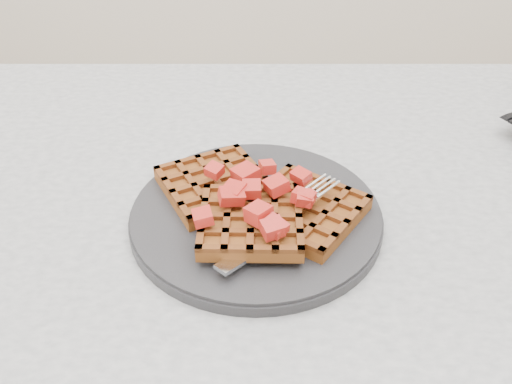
# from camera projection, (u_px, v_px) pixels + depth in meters

# --- Properties ---
(table) EXTENTS (1.20, 0.80, 0.75)m
(table) POSITION_uv_depth(u_px,v_px,m) (383.00, 288.00, 0.70)
(table) COLOR beige
(table) RESTS_ON ground
(plate) EXTENTS (0.27, 0.27, 0.02)m
(plate) POSITION_uv_depth(u_px,v_px,m) (256.00, 216.00, 0.61)
(plate) COLOR #252528
(plate) RESTS_ON table
(waffles) EXTENTS (0.24, 0.20, 0.03)m
(waffles) POSITION_uv_depth(u_px,v_px,m) (256.00, 204.00, 0.60)
(waffles) COLOR brown
(waffles) RESTS_ON plate
(strawberry_pile) EXTENTS (0.15, 0.15, 0.02)m
(strawberry_pile) POSITION_uv_depth(u_px,v_px,m) (256.00, 181.00, 0.59)
(strawberry_pile) COLOR #A90A06
(strawberry_pile) RESTS_ON waffles
(fork) EXTENTS (0.14, 0.15, 0.02)m
(fork) POSITION_uv_depth(u_px,v_px,m) (288.00, 225.00, 0.58)
(fork) COLOR silver
(fork) RESTS_ON plate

